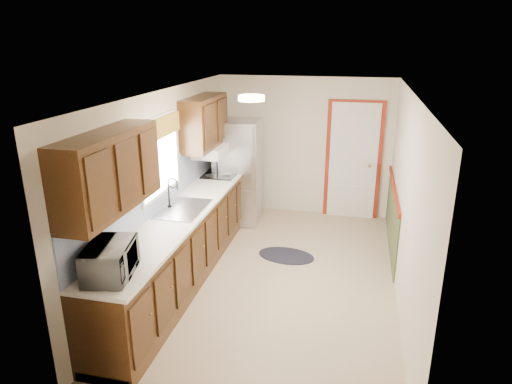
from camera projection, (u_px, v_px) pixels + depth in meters
The scene contains 8 objects.
room_shell at pixel (279, 192), 5.63m from camera, with size 3.20×5.20×2.52m.
kitchen_run at pixel (178, 221), 5.75m from camera, with size 0.63×4.00×2.20m.
back_wall_trim at pixel (361, 172), 7.56m from camera, with size 1.12×2.30×2.08m.
ceiling_fixture at pixel (251, 98), 5.14m from camera, with size 0.30×0.30×0.06m, color #FFD88C.
microwave at pixel (110, 257), 4.11m from camera, with size 0.57×0.31×0.39m, color white.
refrigerator at pixel (238, 172), 7.64m from camera, with size 0.77×0.75×1.75m.
rug at pixel (286, 256), 6.61m from camera, with size 0.82×0.53×0.01m, color black.
cooktop at pixel (221, 174), 7.26m from camera, with size 0.51×0.61×0.02m, color black.
Camera 1 is at (0.91, -5.26, 3.01)m, focal length 32.00 mm.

